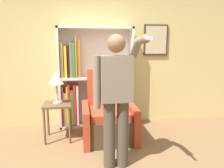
{
  "coord_description": "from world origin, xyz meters",
  "views": [
    {
      "loc": [
        -0.2,
        -2.23,
        1.56
      ],
      "look_at": [
        0.25,
        0.76,
        1.01
      ],
      "focal_mm": 35.0,
      "sensor_mm": 36.0,
      "label": 1
    }
  ],
  "objects_px": {
    "armchair": "(108,118)",
    "table_lamp": "(56,79)",
    "person_standing": "(116,95)",
    "bookcase": "(86,80)",
    "side_table": "(58,110)"
  },
  "relations": [
    {
      "from": "armchair",
      "to": "table_lamp",
      "type": "relative_size",
      "value": 2.14
    },
    {
      "from": "person_standing",
      "to": "armchair",
      "type": "bearing_deg",
      "value": 88.68
    },
    {
      "from": "bookcase",
      "to": "side_table",
      "type": "height_order",
      "value": "bookcase"
    },
    {
      "from": "bookcase",
      "to": "person_standing",
      "type": "height_order",
      "value": "bookcase"
    },
    {
      "from": "armchair",
      "to": "side_table",
      "type": "distance_m",
      "value": 0.84
    },
    {
      "from": "table_lamp",
      "to": "person_standing",
      "type": "bearing_deg",
      "value": -50.26
    },
    {
      "from": "bookcase",
      "to": "table_lamp",
      "type": "xyz_separation_m",
      "value": [
        -0.49,
        -0.56,
        0.12
      ]
    },
    {
      "from": "armchair",
      "to": "side_table",
      "type": "height_order",
      "value": "armchair"
    },
    {
      "from": "armchair",
      "to": "person_standing",
      "type": "bearing_deg",
      "value": -91.32
    },
    {
      "from": "armchair",
      "to": "table_lamp",
      "type": "distance_m",
      "value": 1.06
    },
    {
      "from": "bookcase",
      "to": "person_standing",
      "type": "xyz_separation_m",
      "value": [
        0.32,
        -1.53,
        0.05
      ]
    },
    {
      "from": "person_standing",
      "to": "table_lamp",
      "type": "bearing_deg",
      "value": 129.74
    },
    {
      "from": "bookcase",
      "to": "table_lamp",
      "type": "distance_m",
      "value": 0.75
    },
    {
      "from": "armchair",
      "to": "table_lamp",
      "type": "xyz_separation_m",
      "value": [
        -0.83,
        0.07,
        0.67
      ]
    },
    {
      "from": "side_table",
      "to": "armchair",
      "type": "bearing_deg",
      "value": -4.88
    }
  ]
}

